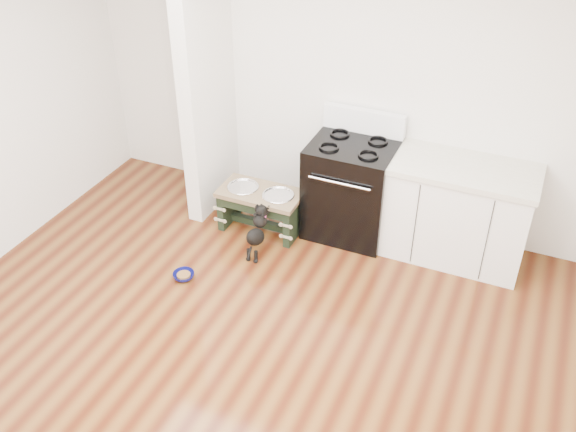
# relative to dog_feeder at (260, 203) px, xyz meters

# --- Properties ---
(ground) EXTENTS (5.00, 5.00, 0.00)m
(ground) POSITION_rel_dog_feeder_xyz_m (0.52, -1.83, -0.30)
(ground) COLOR #41190B
(ground) RESTS_ON ground
(room_shell) EXTENTS (5.00, 5.00, 5.00)m
(room_shell) POSITION_rel_dog_feeder_xyz_m (0.52, -1.83, 1.32)
(room_shell) COLOR silver
(room_shell) RESTS_ON ground
(partition_wall) EXTENTS (0.15, 0.80, 2.70)m
(partition_wall) POSITION_rel_dog_feeder_xyz_m (-0.65, 0.27, 1.05)
(partition_wall) COLOR silver
(partition_wall) RESTS_ON ground
(oven_range) EXTENTS (0.76, 0.69, 1.14)m
(oven_range) POSITION_rel_dog_feeder_xyz_m (0.77, 0.33, 0.17)
(oven_range) COLOR black
(oven_range) RESTS_ON ground
(cabinet_run) EXTENTS (1.24, 0.64, 0.91)m
(cabinet_run) POSITION_rel_dog_feeder_xyz_m (1.75, 0.35, 0.15)
(cabinet_run) COLOR white
(cabinet_run) RESTS_ON ground
(dog_feeder) EXTENTS (0.78, 0.41, 0.44)m
(dog_feeder) POSITION_rel_dog_feeder_xyz_m (0.00, 0.00, 0.00)
(dog_feeder) COLOR black
(dog_feeder) RESTS_ON ground
(puppy) EXTENTS (0.14, 0.40, 0.47)m
(puppy) POSITION_rel_dog_feeder_xyz_m (0.14, -0.36, -0.04)
(puppy) COLOR black
(puppy) RESTS_ON ground
(floor_bowl) EXTENTS (0.19, 0.19, 0.06)m
(floor_bowl) POSITION_rel_dog_feeder_xyz_m (-0.30, -0.93, -0.27)
(floor_bowl) COLOR #0B0C4F
(floor_bowl) RESTS_ON ground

